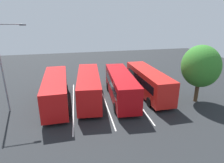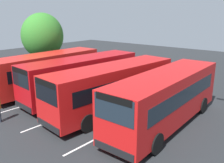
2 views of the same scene
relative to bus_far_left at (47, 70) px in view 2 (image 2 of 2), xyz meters
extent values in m
plane|color=#232628|center=(-0.61, 5.69, -1.78)|extent=(65.80, 65.80, 0.00)
cube|color=red|center=(-0.03, 0.00, 0.01)|extent=(10.10, 2.47, 2.83)
cube|color=black|center=(-0.03, 1.20, 0.35)|extent=(8.48, 0.09, 0.91)
cube|color=black|center=(-0.03, -1.20, 0.35)|extent=(8.48, 0.09, 0.91)
cylinder|color=black|center=(3.20, 1.16, -1.24)|extent=(1.08, 0.28, 1.08)
cylinder|color=black|center=(3.20, -1.17, -1.24)|extent=(1.08, 0.28, 1.08)
cylinder|color=black|center=(-3.26, 1.17, -1.24)|extent=(1.08, 0.28, 1.08)
cylinder|color=black|center=(-3.26, -1.16, -1.24)|extent=(1.08, 0.28, 1.08)
cube|color=#B70C11|center=(-0.63, 3.74, 0.01)|extent=(10.27, 3.31, 2.83)
cube|color=black|center=(4.36, 3.31, 0.78)|extent=(0.30, 2.16, 1.19)
cube|color=black|center=(-0.53, 4.93, 0.35)|extent=(8.46, 0.81, 0.91)
cube|color=black|center=(-0.74, 2.54, 0.35)|extent=(8.46, 0.81, 0.91)
cube|color=black|center=(4.38, 3.31, 1.25)|extent=(0.27, 1.96, 0.32)
cube|color=black|center=(4.39, 3.30, -1.18)|extent=(0.29, 2.26, 0.36)
cylinder|color=black|center=(2.69, 4.62, -1.24)|extent=(1.10, 0.37, 1.08)
cylinder|color=black|center=(2.49, 2.30, -1.24)|extent=(1.10, 0.37, 1.08)
cylinder|color=black|center=(-3.75, 5.18, -1.24)|extent=(1.10, 0.37, 1.08)
cylinder|color=black|center=(-3.95, 2.85, -1.24)|extent=(1.10, 0.37, 1.08)
cube|color=red|center=(0.07, 7.47, 0.01)|extent=(10.30, 3.48, 2.83)
cube|color=black|center=(5.05, 6.96, 0.78)|extent=(0.34, 2.16, 1.19)
cube|color=black|center=(0.19, 8.66, 0.35)|extent=(8.44, 0.96, 0.91)
cube|color=black|center=(-0.06, 6.28, 0.35)|extent=(8.44, 0.96, 0.91)
cube|color=black|center=(5.07, 6.95, 1.25)|extent=(0.30, 1.96, 0.32)
cube|color=black|center=(5.08, 6.95, -1.18)|extent=(0.33, 2.25, 0.36)
cylinder|color=black|center=(3.40, 8.30, -1.24)|extent=(1.11, 0.39, 1.08)
cylinder|color=black|center=(3.16, 5.98, -1.24)|extent=(1.11, 0.39, 1.08)
cylinder|color=black|center=(-3.02, 8.97, -1.24)|extent=(1.11, 0.39, 1.08)
cylinder|color=black|center=(-3.27, 6.65, -1.24)|extent=(1.11, 0.39, 1.08)
cube|color=red|center=(-0.30, 11.22, 0.01)|extent=(10.12, 2.57, 2.83)
cube|color=#19232D|center=(4.71, 11.28, 0.78)|extent=(0.14, 2.16, 1.19)
cube|color=#19232D|center=(-0.32, 12.42, 0.35)|extent=(8.48, 0.18, 0.91)
cube|color=#19232D|center=(-0.29, 10.03, 0.35)|extent=(8.48, 0.18, 0.91)
cube|color=black|center=(4.73, 11.28, 1.25)|extent=(0.12, 1.96, 0.32)
cube|color=black|center=(4.74, 11.28, -1.18)|extent=(0.13, 2.26, 0.36)
cylinder|color=black|center=(2.92, 12.42, -1.24)|extent=(1.09, 0.29, 1.08)
cylinder|color=black|center=(2.94, 10.09, -1.24)|extent=(1.09, 0.29, 1.08)
cylinder|color=black|center=(-3.55, 12.35, -1.24)|extent=(1.09, 0.29, 1.08)
cylinder|color=black|center=(-3.52, 10.02, -1.24)|extent=(1.09, 0.29, 1.08)
cylinder|color=#232833|center=(5.93, 3.17, -1.34)|extent=(0.13, 0.13, 0.88)
cylinder|color=#4C3823|center=(-3.17, -4.80, -0.49)|extent=(0.44, 0.44, 2.59)
ellipsoid|color=#337A28|center=(-3.17, -4.80, 2.50)|extent=(4.51, 4.06, 4.74)
cube|color=silver|center=(-0.61, 1.96, -1.78)|extent=(13.06, 0.68, 0.01)
cube|color=silver|center=(-0.61, 5.69, -1.78)|extent=(13.06, 0.68, 0.01)
cube|color=silver|center=(-0.61, 9.41, -1.78)|extent=(13.06, 0.68, 0.01)
camera|label=1|loc=(-21.10, 9.57, 7.83)|focal=30.54mm
camera|label=2|loc=(12.28, 17.39, 4.75)|focal=38.98mm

